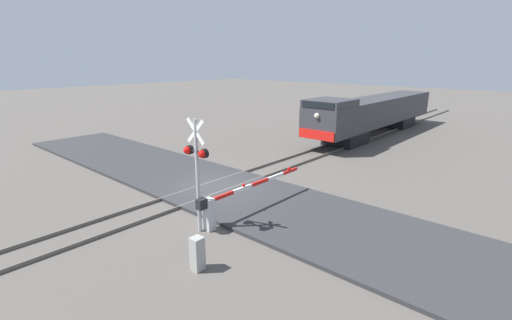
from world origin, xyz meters
name	(u,v)px	position (x,y,z in m)	size (l,w,h in m)	color
ground_plane	(216,189)	(0.00, 0.00, 0.00)	(160.00, 160.00, 0.00)	#514C47
rail_track_left	(207,184)	(-0.72, 0.00, 0.07)	(0.08, 80.00, 0.15)	#59544C
rail_track_right	(226,191)	(0.72, 0.00, 0.07)	(0.08, 80.00, 0.15)	#59544C
road_surface	(216,187)	(0.00, 0.00, 0.07)	(36.00, 5.71, 0.15)	#2D2D30
locomotive	(374,112)	(0.00, 18.58, 1.99)	(2.96, 19.21, 3.70)	black
crossing_signal	(197,163)	(3.07, -3.66, 2.76)	(1.18, 0.33, 4.40)	#ADADB2
crossing_gate	(224,203)	(3.26, -2.50, 0.88)	(0.36, 6.28, 1.40)	silver
utility_cabinet	(197,254)	(5.08, -5.40, 0.55)	(0.36, 0.37, 1.11)	#999993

